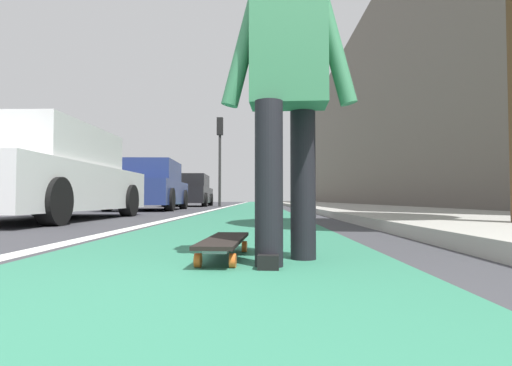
{
  "coord_description": "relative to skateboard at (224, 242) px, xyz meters",
  "views": [
    {
      "loc": [
        -0.77,
        -0.28,
        0.33
      ],
      "look_at": [
        9.87,
        -0.17,
        0.75
      ],
      "focal_mm": 29.19,
      "sensor_mm": 36.0,
      "label": 1
    }
  ],
  "objects": [
    {
      "name": "ground_plane",
      "position": [
        8.46,
        0.08,
        -0.09
      ],
      "size": [
        80.0,
        80.0,
        0.0
      ],
      "primitive_type": "plane",
      "color": "#38383D"
    },
    {
      "name": "bike_lane_paint",
      "position": [
        22.46,
        0.08,
        -0.09
      ],
      "size": [
        56.0,
        2.05,
        0.0
      ],
      "primitive_type": "cube",
      "color": "#2D7256",
      "rests_on": "ground"
    },
    {
      "name": "lane_stripe_white",
      "position": [
        18.46,
        1.26,
        -0.09
      ],
      "size": [
        52.0,
        0.16,
        0.01
      ],
      "primitive_type": "cube",
      "color": "silver",
      "rests_on": "ground"
    },
    {
      "name": "sidewalk_curb",
      "position": [
        16.46,
        -3.05,
        -0.03
      ],
      "size": [
        52.0,
        3.2,
        0.12
      ],
      "primitive_type": "cube",
      "color": "#9E9B93",
      "rests_on": "ground"
    },
    {
      "name": "building_facade",
      "position": [
        20.46,
        -6.13,
        4.86
      ],
      "size": [
        40.0,
        1.2,
        9.92
      ],
      "primitive_type": "cube",
      "color": "#70675C",
      "rests_on": "ground"
    },
    {
      "name": "skateboard",
      "position": [
        0.0,
        0.0,
        0.0
      ],
      "size": [
        0.85,
        0.25,
        0.11
      ],
      "color": "orange",
      "rests_on": "ground"
    },
    {
      "name": "skater_person",
      "position": [
        -0.15,
        -0.35,
        0.84
      ],
      "size": [
        0.45,
        0.72,
        1.64
      ],
      "color": "black",
      "rests_on": "ground"
    },
    {
      "name": "parked_car_near",
      "position": [
        4.19,
        3.19,
        0.6
      ],
      "size": [
        4.59,
        1.95,
        1.46
      ],
      "color": "silver",
      "rests_on": "ground"
    },
    {
      "name": "parked_car_mid",
      "position": [
        10.24,
        3.18,
        0.61
      ],
      "size": [
        4.26,
        2.05,
        1.48
      ],
      "color": "navy",
      "rests_on": "ground"
    },
    {
      "name": "parked_car_far",
      "position": [
        17.09,
        3.13,
        0.61
      ],
      "size": [
        4.63,
        2.04,
        1.47
      ],
      "color": "black",
      "rests_on": "ground"
    },
    {
      "name": "traffic_light",
      "position": [
        16.66,
        1.66,
        2.74
      ],
      "size": [
        0.33,
        0.28,
        4.08
      ],
      "color": "#2D2D2D",
      "rests_on": "ground"
    }
  ]
}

